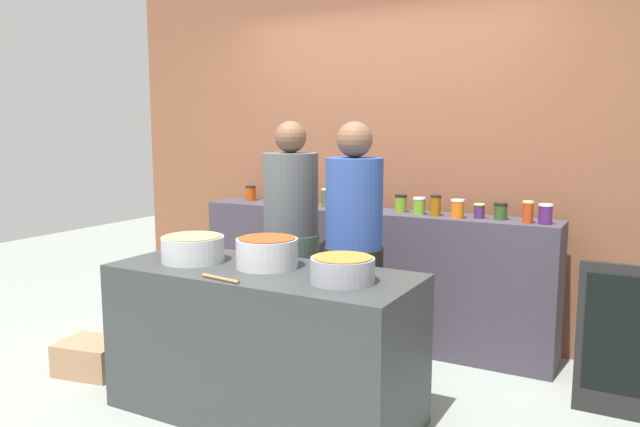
{
  "coord_description": "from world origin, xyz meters",
  "views": [
    {
      "loc": [
        1.84,
        -2.99,
        1.6
      ],
      "look_at": [
        0.0,
        0.35,
        1.05
      ],
      "focal_mm": 34.53,
      "sensor_mm": 36.0,
      "label": 1
    }
  ],
  "objects_px": {
    "bread_crate": "(92,357)",
    "preserve_jar_9": "(479,211)",
    "preserve_jar_3": "(327,198)",
    "preserve_jar_6": "(419,206)",
    "preserve_jar_8": "(457,209)",
    "preserve_jar_1": "(296,197)",
    "preserve_jar_10": "(501,211)",
    "preserve_jar_7": "(436,205)",
    "cooking_pot_center": "(267,253)",
    "cooking_pot_right": "(342,270)",
    "preserve_jar_11": "(528,212)",
    "preserve_jar_2": "(306,199)",
    "wooden_spoon": "(221,279)",
    "cooking_pot_left": "(193,249)",
    "cook_in_cap": "(354,270)",
    "chalkboard_sign": "(632,343)",
    "preserve_jar_0": "(251,193)",
    "preserve_jar_12": "(545,214)",
    "cook_with_tongs": "(291,256)",
    "preserve_jar_5": "(401,203)"
  },
  "relations": [
    {
      "from": "preserve_jar_0",
      "to": "wooden_spoon",
      "type": "distance_m",
      "value": 2.07
    },
    {
      "from": "preserve_jar_9",
      "to": "preserve_jar_10",
      "type": "height_order",
      "value": "preserve_jar_10"
    },
    {
      "from": "preserve_jar_11",
      "to": "preserve_jar_12",
      "type": "height_order",
      "value": "preserve_jar_11"
    },
    {
      "from": "preserve_jar_7",
      "to": "cooking_pot_right",
      "type": "height_order",
      "value": "preserve_jar_7"
    },
    {
      "from": "preserve_jar_11",
      "to": "bread_crate",
      "type": "distance_m",
      "value": 2.96
    },
    {
      "from": "preserve_jar_3",
      "to": "bread_crate",
      "type": "bearing_deg",
      "value": -122.76
    },
    {
      "from": "bread_crate",
      "to": "cooking_pot_right",
      "type": "bearing_deg",
      "value": 0.59
    },
    {
      "from": "preserve_jar_11",
      "to": "cook_in_cap",
      "type": "xyz_separation_m",
      "value": [
        -0.86,
        -0.77,
        -0.32
      ]
    },
    {
      "from": "preserve_jar_0",
      "to": "cooking_pot_right",
      "type": "height_order",
      "value": "preserve_jar_0"
    },
    {
      "from": "cooking_pot_center",
      "to": "cook_in_cap",
      "type": "relative_size",
      "value": 0.21
    },
    {
      "from": "preserve_jar_7",
      "to": "cook_with_tongs",
      "type": "height_order",
      "value": "cook_with_tongs"
    },
    {
      "from": "preserve_jar_11",
      "to": "preserve_jar_2",
      "type": "bearing_deg",
      "value": 179.05
    },
    {
      "from": "wooden_spoon",
      "to": "chalkboard_sign",
      "type": "relative_size",
      "value": 0.29
    },
    {
      "from": "preserve_jar_5",
      "to": "preserve_jar_7",
      "type": "bearing_deg",
      "value": -13.26
    },
    {
      "from": "preserve_jar_2",
      "to": "wooden_spoon",
      "type": "height_order",
      "value": "preserve_jar_2"
    },
    {
      "from": "preserve_jar_6",
      "to": "preserve_jar_9",
      "type": "xyz_separation_m",
      "value": [
        0.41,
        0.03,
        -0.01
      ]
    },
    {
      "from": "wooden_spoon",
      "to": "preserve_jar_11",
      "type": "bearing_deg",
      "value": 54.22
    },
    {
      "from": "wooden_spoon",
      "to": "cooking_pot_right",
      "type": "bearing_deg",
      "value": 25.53
    },
    {
      "from": "preserve_jar_10",
      "to": "bread_crate",
      "type": "distance_m",
      "value": 2.84
    },
    {
      "from": "cooking_pot_right",
      "to": "bread_crate",
      "type": "height_order",
      "value": "cooking_pot_right"
    },
    {
      "from": "preserve_jar_0",
      "to": "preserve_jar_11",
      "type": "bearing_deg",
      "value": -3.38
    },
    {
      "from": "preserve_jar_0",
      "to": "preserve_jar_11",
      "type": "relative_size",
      "value": 0.86
    },
    {
      "from": "preserve_jar_3",
      "to": "chalkboard_sign",
      "type": "relative_size",
      "value": 0.16
    },
    {
      "from": "preserve_jar_8",
      "to": "cooking_pot_left",
      "type": "bearing_deg",
      "value": -129.9
    },
    {
      "from": "preserve_jar_3",
      "to": "preserve_jar_5",
      "type": "xyz_separation_m",
      "value": [
        0.59,
        0.01,
        -0.01
      ]
    },
    {
      "from": "preserve_jar_1",
      "to": "cooking_pot_center",
      "type": "distance_m",
      "value": 1.52
    },
    {
      "from": "preserve_jar_9",
      "to": "preserve_jar_7",
      "type": "bearing_deg",
      "value": -173.23
    },
    {
      "from": "bread_crate",
      "to": "preserve_jar_9",
      "type": "bearing_deg",
      "value": 34.53
    },
    {
      "from": "wooden_spoon",
      "to": "cook_in_cap",
      "type": "xyz_separation_m",
      "value": [
        0.32,
        0.87,
        -0.1
      ]
    },
    {
      "from": "preserve_jar_1",
      "to": "preserve_jar_6",
      "type": "bearing_deg",
      "value": -3.52
    },
    {
      "from": "preserve_jar_6",
      "to": "preserve_jar_12",
      "type": "relative_size",
      "value": 0.93
    },
    {
      "from": "cook_with_tongs",
      "to": "preserve_jar_12",
      "type": "bearing_deg",
      "value": 21.5
    },
    {
      "from": "preserve_jar_1",
      "to": "cooking_pot_center",
      "type": "height_order",
      "value": "preserve_jar_1"
    },
    {
      "from": "cook_in_cap",
      "to": "chalkboard_sign",
      "type": "height_order",
      "value": "cook_in_cap"
    },
    {
      "from": "preserve_jar_1",
      "to": "cooking_pot_right",
      "type": "height_order",
      "value": "preserve_jar_1"
    },
    {
      "from": "preserve_jar_1",
      "to": "cooking_pot_right",
      "type": "xyz_separation_m",
      "value": [
        1.15,
        -1.47,
        -0.15
      ]
    },
    {
      "from": "cooking_pot_left",
      "to": "preserve_jar_7",
      "type": "bearing_deg",
      "value": 55.02
    },
    {
      "from": "preserve_jar_8",
      "to": "preserve_jar_11",
      "type": "xyz_separation_m",
      "value": [
        0.46,
        0.0,
        0.01
      ]
    },
    {
      "from": "preserve_jar_10",
      "to": "cooking_pot_right",
      "type": "height_order",
      "value": "preserve_jar_10"
    },
    {
      "from": "preserve_jar_3",
      "to": "bread_crate",
      "type": "height_order",
      "value": "preserve_jar_3"
    },
    {
      "from": "preserve_jar_6",
      "to": "preserve_jar_0",
      "type": "bearing_deg",
      "value": 176.24
    },
    {
      "from": "preserve_jar_8",
      "to": "preserve_jar_1",
      "type": "bearing_deg",
      "value": 175.66
    },
    {
      "from": "preserve_jar_2",
      "to": "preserve_jar_11",
      "type": "bearing_deg",
      "value": -0.95
    },
    {
      "from": "preserve_jar_6",
      "to": "preserve_jar_8",
      "type": "height_order",
      "value": "preserve_jar_8"
    },
    {
      "from": "bread_crate",
      "to": "preserve_jar_6",
      "type": "bearing_deg",
      "value": 39.92
    },
    {
      "from": "preserve_jar_11",
      "to": "wooden_spoon",
      "type": "xyz_separation_m",
      "value": [
        -1.18,
        -1.64,
        -0.22
      ]
    },
    {
      "from": "preserve_jar_6",
      "to": "preserve_jar_7",
      "type": "height_order",
      "value": "preserve_jar_7"
    },
    {
      "from": "preserve_jar_1",
      "to": "bread_crate",
      "type": "distance_m",
      "value": 1.88
    },
    {
      "from": "preserve_jar_8",
      "to": "preserve_jar_12",
      "type": "bearing_deg",
      "value": 1.46
    },
    {
      "from": "preserve_jar_7",
      "to": "cooking_pot_right",
      "type": "distance_m",
      "value": 1.41
    }
  ]
}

